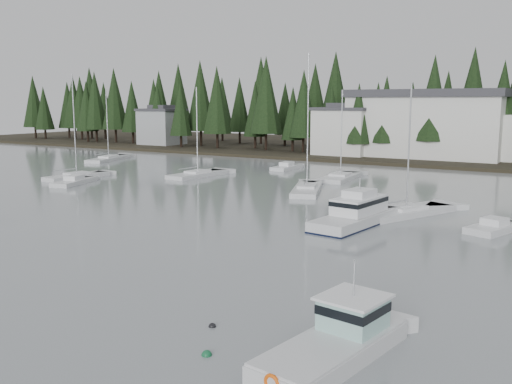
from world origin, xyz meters
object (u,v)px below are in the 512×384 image
Objects in this scene: sailboat_1 at (340,179)px; sailboat_6 at (77,178)px; harbor_inn at (439,125)px; sailboat_2 at (198,176)px; lobster_boat_teal at (338,344)px; house_far_west at (162,126)px; runabout_1 at (494,230)px; sailboat_4 at (307,191)px; runabout_3 at (287,168)px; runabout_0 at (74,183)px; house_west at (343,130)px; cabin_cruiser_center at (357,216)px; sailboat_0 at (406,214)px; sailboat_5 at (109,160)px.

sailboat_6 is (-28.48, -16.34, 0.03)m from sailboat_1.
sailboat_2 is at bearing -120.29° from harbor_inn.
sailboat_6 reaches higher than lobster_boat_teal.
house_far_west is 88.24m from runabout_1.
sailboat_4 reaches higher than sailboat_1.
house_far_west is at bearing 60.60° from runabout_3.
runabout_0 is at bearing 107.73° from runabout_1.
runabout_0 is 29.39m from runabout_3.
sailboat_2 is 2.12× the size of runabout_1.
house_west is 54.36m from cabin_cruiser_center.
sailboat_1 reaches higher than runabout_1.
runabout_0 is at bearing -107.29° from house_west.
house_far_west is 1.19× the size of runabout_0.
sailboat_1 is 1.83× the size of runabout_3.
runabout_3 is (-15.13, -23.40, -5.64)m from harbor_inn.
lobster_boat_teal is (72.06, -73.93, -3.93)m from house_far_west.
runabout_1 is (49.47, -4.23, 0.05)m from sailboat_6.
sailboat_0 is at bearing -104.20° from runabout_0.
sailboat_0 reaches higher than lobster_boat_teal.
sailboat_6 reaches higher than sailboat_2.
sailboat_2 reaches higher than lobster_boat_teal.
harbor_inn reaches higher than runabout_0.
sailboat_4 is at bearing 36.78° from lobster_boat_teal.
cabin_cruiser_center is 1.34× the size of lobster_boat_teal.
runabout_1 is at bearing -131.49° from runabout_3.
sailboat_6 is 2.39× the size of runabout_1.
sailboat_4 is at bearing -95.24° from harbor_inn.
runabout_1 is at bearing -33.39° from house_far_west.
lobster_boat_teal reaches higher than runabout_0.
house_west reaches higher than house_far_west.
house_far_west is 47.55m from runabout_3.
sailboat_4 reaches higher than runabout_1.
sailboat_2 is (35.88, -34.89, -4.35)m from house_far_west.
lobster_boat_teal is at bearing -145.94° from sailboat_5.
harbor_inn is 52.82m from runabout_1.
cabin_cruiser_center is at bearing -159.33° from sailboat_1.
house_west is 39.50m from sailboat_5.
runabout_1 is (7.41, -2.75, 0.08)m from sailboat_0.
sailboat_6 is at bearing 139.67° from runabout_3.
house_west is at bearing -69.73° from sailboat_5.
harbor_inn is at bearing 36.97° from runabout_1.
house_west is 78.07m from lobster_boat_teal.
sailboat_6 is at bearing 67.04° from lobster_boat_teal.
sailboat_4 is at bearing -75.54° from sailboat_6.
lobster_boat_teal is 0.57× the size of sailboat_6.
house_west is at bearing -4.09° from sailboat_4.
sailboat_0 is at bearing -139.83° from sailboat_4.
sailboat_2 reaches higher than cabin_cruiser_center.
runabout_0 is at bearing 88.16° from sailboat_4.
harbor_inn is 40.68m from sailboat_4.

